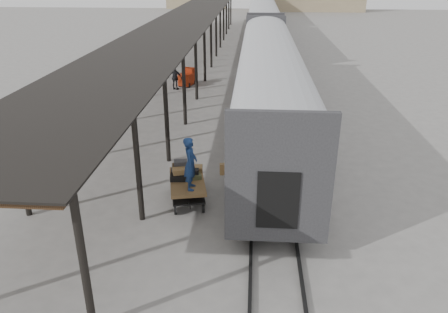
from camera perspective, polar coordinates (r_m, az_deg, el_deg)
ground at (r=17.17m, az=-4.63°, el=-4.77°), size 160.00×160.00×0.00m
train at (r=49.01m, az=5.13°, el=17.19°), size 3.45×76.01×4.01m
canopy at (r=39.56m, az=-4.68°, el=17.58°), size 4.90×64.30×4.15m
rails at (r=49.58m, az=5.02°, el=14.20°), size 1.54×150.00×0.12m
baggage_cart at (r=16.37m, az=-4.82°, el=-3.71°), size 1.71×2.60×0.86m
suitcase_stack at (r=16.48m, az=-5.25°, el=-1.87°), size 1.24×1.24×0.60m
luggage_tug at (r=32.79m, az=-4.83°, el=10.21°), size 1.19×1.57×1.24m
porter at (r=15.24m, az=-4.40°, el=-0.93°), size 0.49×0.73×1.94m
pedestrian at (r=31.64m, az=-6.38°, el=10.21°), size 1.08×0.66×1.73m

